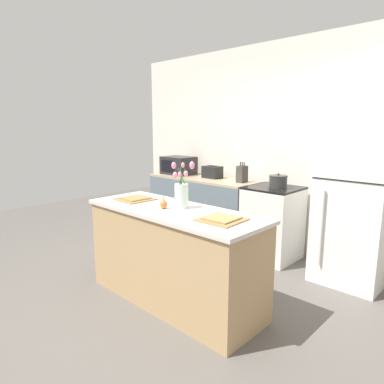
{
  "coord_description": "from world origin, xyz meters",
  "views": [
    {
      "loc": [
        2.2,
        -2.07,
        1.64
      ],
      "look_at": [
        0.0,
        0.25,
        1.02
      ],
      "focal_mm": 32.0,
      "sensor_mm": 36.0,
      "label": 1
    }
  ],
  "objects_px": {
    "stove_range": "(272,223)",
    "flower_vase": "(182,192)",
    "toaster": "(212,172)",
    "plate_setting_right": "(222,219)",
    "pear_figurine": "(164,204)",
    "plate_setting_left": "(135,199)",
    "cooking_pot": "(278,182)",
    "microwave": "(178,165)",
    "refrigerator": "(356,198)",
    "knife_block": "(242,174)"
  },
  "relations": [
    {
      "from": "plate_setting_right",
      "to": "cooking_pot",
      "type": "bearing_deg",
      "value": 104.26
    },
    {
      "from": "flower_vase",
      "to": "cooking_pot",
      "type": "relative_size",
      "value": 1.95
    },
    {
      "from": "pear_figurine",
      "to": "knife_block",
      "type": "distance_m",
      "value": 1.71
    },
    {
      "from": "flower_vase",
      "to": "pear_figurine",
      "type": "distance_m",
      "value": 0.19
    },
    {
      "from": "microwave",
      "to": "plate_setting_left",
      "type": "bearing_deg",
      "value": -57.71
    },
    {
      "from": "flower_vase",
      "to": "knife_block",
      "type": "distance_m",
      "value": 1.6
    },
    {
      "from": "plate_setting_right",
      "to": "stove_range",
      "type": "bearing_deg",
      "value": 106.16
    },
    {
      "from": "microwave",
      "to": "flower_vase",
      "type": "bearing_deg",
      "value": -43.45
    },
    {
      "from": "plate_setting_right",
      "to": "knife_block",
      "type": "bearing_deg",
      "value": 120.6
    },
    {
      "from": "stove_range",
      "to": "refrigerator",
      "type": "distance_m",
      "value": 1.05
    },
    {
      "from": "refrigerator",
      "to": "pear_figurine",
      "type": "xyz_separation_m",
      "value": [
        -1.12,
        -1.65,
        0.04
      ]
    },
    {
      "from": "pear_figurine",
      "to": "cooking_pot",
      "type": "xyz_separation_m",
      "value": [
        0.23,
        1.64,
        0.04
      ]
    },
    {
      "from": "flower_vase",
      "to": "plate_setting_right",
      "type": "relative_size",
      "value": 1.24
    },
    {
      "from": "knife_block",
      "to": "toaster",
      "type": "bearing_deg",
      "value": 176.79
    },
    {
      "from": "flower_vase",
      "to": "pear_figurine",
      "type": "relative_size",
      "value": 3.77
    },
    {
      "from": "knife_block",
      "to": "stove_range",
      "type": "bearing_deg",
      "value": -2.33
    },
    {
      "from": "plate_setting_left",
      "to": "flower_vase",
      "type": "bearing_deg",
      "value": 7.11
    },
    {
      "from": "plate_setting_right",
      "to": "toaster",
      "type": "bearing_deg",
      "value": 132.18
    },
    {
      "from": "stove_range",
      "to": "refrigerator",
      "type": "bearing_deg",
      "value": 0.04
    },
    {
      "from": "flower_vase",
      "to": "toaster",
      "type": "xyz_separation_m",
      "value": [
        -0.96,
        1.57,
        -0.06
      ]
    },
    {
      "from": "pear_figurine",
      "to": "stove_range",
      "type": "bearing_deg",
      "value": 84.27
    },
    {
      "from": "toaster",
      "to": "knife_block",
      "type": "relative_size",
      "value": 1.04
    },
    {
      "from": "stove_range",
      "to": "pear_figurine",
      "type": "xyz_separation_m",
      "value": [
        -0.17,
        -1.65,
        0.49
      ]
    },
    {
      "from": "stove_range",
      "to": "flower_vase",
      "type": "bearing_deg",
      "value": -92.46
    },
    {
      "from": "stove_range",
      "to": "toaster",
      "type": "xyz_separation_m",
      "value": [
        -1.03,
        0.05,
        0.54
      ]
    },
    {
      "from": "pear_figurine",
      "to": "microwave",
      "type": "height_order",
      "value": "microwave"
    },
    {
      "from": "refrigerator",
      "to": "plate_setting_left",
      "type": "xyz_separation_m",
      "value": [
        -1.61,
        -1.6,
        0.0
      ]
    },
    {
      "from": "pear_figurine",
      "to": "plate_setting_left",
      "type": "relative_size",
      "value": 0.33
    },
    {
      "from": "pear_figurine",
      "to": "microwave",
      "type": "bearing_deg",
      "value": 132.33
    },
    {
      "from": "refrigerator",
      "to": "flower_vase",
      "type": "height_order",
      "value": "refrigerator"
    },
    {
      "from": "stove_range",
      "to": "flower_vase",
      "type": "height_order",
      "value": "flower_vase"
    },
    {
      "from": "plate_setting_left",
      "to": "microwave",
      "type": "xyz_separation_m",
      "value": [
        -1.01,
        1.6,
        0.13
      ]
    },
    {
      "from": "stove_range",
      "to": "knife_block",
      "type": "xyz_separation_m",
      "value": [
        -0.49,
        0.02,
        0.56
      ]
    },
    {
      "from": "plate_setting_left",
      "to": "toaster",
      "type": "xyz_separation_m",
      "value": [
        -0.37,
        1.65,
        0.08
      ]
    },
    {
      "from": "plate_setting_left",
      "to": "knife_block",
      "type": "height_order",
      "value": "knife_block"
    },
    {
      "from": "plate_setting_right",
      "to": "cooking_pot",
      "type": "relative_size",
      "value": 1.58
    },
    {
      "from": "plate_setting_right",
      "to": "cooking_pot",
      "type": "distance_m",
      "value": 1.63
    },
    {
      "from": "plate_setting_left",
      "to": "knife_block",
      "type": "distance_m",
      "value": 1.63
    },
    {
      "from": "stove_range",
      "to": "plate_setting_right",
      "type": "height_order",
      "value": "plate_setting_right"
    },
    {
      "from": "plate_setting_right",
      "to": "toaster",
      "type": "relative_size",
      "value": 1.23
    },
    {
      "from": "stove_range",
      "to": "pear_figurine",
      "type": "height_order",
      "value": "pear_figurine"
    },
    {
      "from": "toaster",
      "to": "knife_block",
      "type": "bearing_deg",
      "value": -3.21
    },
    {
      "from": "flower_vase",
      "to": "plate_setting_left",
      "type": "relative_size",
      "value": 1.24
    },
    {
      "from": "refrigerator",
      "to": "flower_vase",
      "type": "relative_size",
      "value": 4.25
    },
    {
      "from": "refrigerator",
      "to": "knife_block",
      "type": "relative_size",
      "value": 6.72
    },
    {
      "from": "flower_vase",
      "to": "plate_setting_left",
      "type": "height_order",
      "value": "flower_vase"
    },
    {
      "from": "cooking_pot",
      "to": "stove_range",
      "type": "bearing_deg",
      "value": 164.6
    },
    {
      "from": "plate_setting_right",
      "to": "toaster",
      "type": "distance_m",
      "value": 2.22
    },
    {
      "from": "plate_setting_left",
      "to": "cooking_pot",
      "type": "relative_size",
      "value": 1.58
    },
    {
      "from": "flower_vase",
      "to": "toaster",
      "type": "distance_m",
      "value": 1.85
    }
  ]
}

